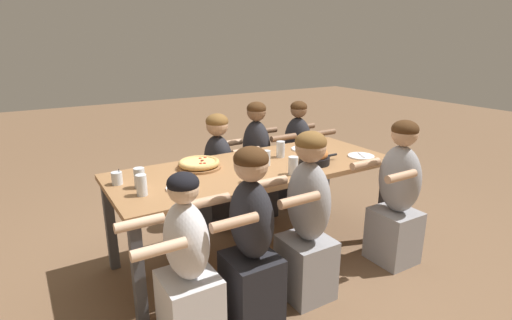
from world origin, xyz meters
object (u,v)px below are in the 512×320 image
(empty_plate_b, at_px, (182,188))
(drinking_glass_c, at_px, (140,179))
(diner_near_left, at_px, (187,270))
(skillet_bowl, at_px, (314,156))
(diner_far_midright, at_px, (257,165))
(diner_near_midleft, at_px, (251,242))
(empty_plate_d, at_px, (361,156))
(diner_near_center, at_px, (307,224))
(diner_far_center, at_px, (219,174))
(pizza_board_main, at_px, (199,164))
(diner_far_right, at_px, (297,159))
(drinking_glass_d, at_px, (142,186))
(drinking_glass_e, at_px, (266,159))
(drinking_glass_f, at_px, (255,173))
(diner_near_right, at_px, (397,199))
(empty_plate_c, at_px, (304,149))
(drinking_glass_a, at_px, (293,166))
(empty_plate_a, at_px, (252,156))
(cocktail_glass_blue, at_px, (117,179))
(drinking_glass_b, at_px, (281,149))

(empty_plate_b, distance_m, drinking_glass_c, 0.29)
(empty_plate_b, relative_size, diner_near_left, 0.20)
(skillet_bowl, xyz_separation_m, drinking_glass_c, (-1.36, 0.19, -0.00))
(diner_far_midright, bearing_deg, diner_near_midleft, -32.60)
(skillet_bowl, height_order, empty_plate_d, skillet_bowl)
(empty_plate_b, relative_size, diner_near_center, 0.18)
(diner_near_center, bearing_deg, diner_far_center, -0.02)
(pizza_board_main, bearing_deg, empty_plate_d, -18.22)
(diner_far_right, bearing_deg, diner_far_midright, -90.00)
(drinking_glass_d, xyz_separation_m, diner_far_right, (1.88, 0.82, -0.33))
(empty_plate_b, bearing_deg, diner_far_midright, 37.16)
(skillet_bowl, height_order, diner_near_left, diner_near_left)
(skillet_bowl, distance_m, drinking_glass_e, 0.39)
(drinking_glass_e, xyz_separation_m, diner_far_center, (-0.09, 0.70, -0.32))
(pizza_board_main, distance_m, drinking_glass_d, 0.64)
(drinking_glass_f, bearing_deg, diner_far_right, 41.17)
(diner_far_center, height_order, diner_near_center, diner_near_center)
(diner_near_right, xyz_separation_m, diner_near_midleft, (-1.34, -0.00, -0.00))
(diner_near_midleft, bearing_deg, diner_near_right, -90.00)
(diner_far_center, relative_size, diner_near_midleft, 0.95)
(skillet_bowl, height_order, empty_plate_c, skillet_bowl)
(diner_far_center, bearing_deg, drinking_glass_e, 7.13)
(drinking_glass_f, bearing_deg, diner_near_center, -62.06)
(empty_plate_b, distance_m, drinking_glass_a, 0.84)
(drinking_glass_d, height_order, drinking_glass_e, drinking_glass_d)
(drinking_glass_d, bearing_deg, empty_plate_b, -4.37)
(empty_plate_a, xyz_separation_m, diner_near_center, (-0.11, -0.92, -0.23))
(drinking_glass_c, relative_size, diner_far_midright, 0.12)
(empty_plate_c, height_order, diner_near_midleft, diner_near_midleft)
(skillet_bowl, bearing_deg, cocktail_glass_blue, 167.11)
(empty_plate_d, bearing_deg, drinking_glass_c, 172.30)
(diner_near_center, bearing_deg, drinking_glass_a, -21.32)
(drinking_glass_e, height_order, diner_far_midright, diner_far_midright)
(empty_plate_d, distance_m, drinking_glass_b, 0.70)
(drinking_glass_c, height_order, drinking_glass_f, drinking_glass_f)
(empty_plate_d, relative_size, drinking_glass_e, 1.84)
(diner_far_midright, bearing_deg, empty_plate_b, -52.84)
(diner_far_right, bearing_deg, empty_plate_b, -62.59)
(drinking_glass_a, distance_m, drinking_glass_e, 0.29)
(empty_plate_c, relative_size, diner_near_right, 0.20)
(diner_far_midright, bearing_deg, skillet_bowl, 1.35)
(pizza_board_main, relative_size, empty_plate_b, 1.63)
(drinking_glass_a, xyz_separation_m, drinking_glass_c, (-1.06, 0.32, 0.00))
(drinking_glass_a, bearing_deg, empty_plate_c, 45.58)
(empty_plate_c, relative_size, drinking_glass_d, 1.65)
(cocktail_glass_blue, height_order, drinking_glass_a, drinking_glass_a)
(empty_plate_c, bearing_deg, drinking_glass_f, -148.72)
(skillet_bowl, relative_size, diner_near_midleft, 0.31)
(drinking_glass_c, distance_m, diner_far_center, 1.19)
(drinking_glass_b, xyz_separation_m, drinking_glass_f, (-0.51, -0.42, -0.00))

